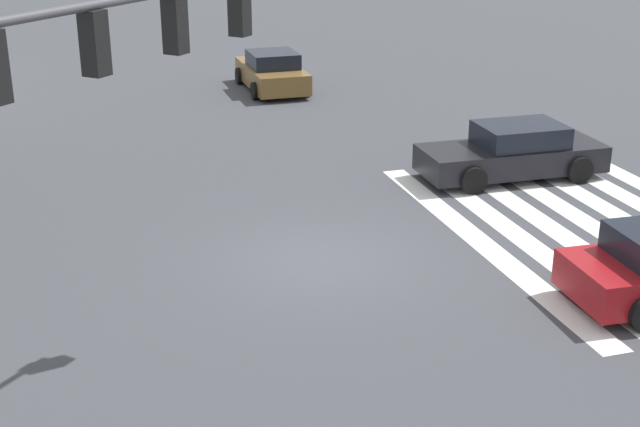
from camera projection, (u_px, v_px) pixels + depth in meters
name	position (u px, v px, depth m)	size (l,w,h in m)	color
ground_plane	(320.00, 261.00, 18.42)	(142.60, 142.60, 0.00)	#3D3F44
crosswalk_markings	(593.00, 227.00, 20.19)	(10.26, 6.30, 0.01)	silver
traffic_signal_mast	(45.00, 115.00, 10.81)	(5.71, 5.71, 6.19)	#47474C
car_3	(272.00, 72.00, 32.70)	(4.23, 2.12, 1.44)	brown
car_4	(513.00, 153.00, 23.28)	(2.12, 4.86, 1.42)	black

